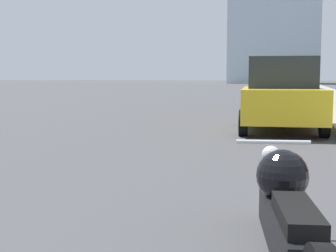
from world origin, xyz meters
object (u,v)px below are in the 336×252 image
at_px(parked_car_yellow, 281,96).
at_px(parked_car_black, 292,84).
at_px(motorcycle, 287,216).
at_px(parked_car_green, 293,87).

height_order(parked_car_yellow, parked_car_black, parked_car_yellow).
relative_size(motorcycle, parked_car_yellow, 0.63).
height_order(motorcycle, parked_car_green, parked_car_green).
distance_m(motorcycle, parked_car_black, 31.88).
height_order(parked_car_green, parked_car_black, parked_car_green).
bearing_deg(parked_car_yellow, parked_car_green, 84.15).
xyz_separation_m(parked_car_green, parked_car_black, (-0.16, 12.11, -0.05)).
bearing_deg(motorcycle, parked_car_black, 81.17).
xyz_separation_m(motorcycle, parked_car_green, (-0.12, 19.76, 0.50)).
bearing_deg(parked_car_yellow, motorcycle, -92.60).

